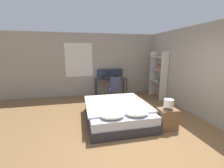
% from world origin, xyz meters
% --- Properties ---
extents(ground_plane, '(20.00, 20.00, 0.00)m').
position_xyz_m(ground_plane, '(0.00, 0.00, 0.00)').
color(ground_plane, brown).
extents(wall_back, '(12.00, 0.08, 2.70)m').
position_xyz_m(wall_back, '(-0.02, 4.00, 1.35)').
color(wall_back, '#9E9384').
rests_on(wall_back, ground_plane).
extents(wall_side_right, '(0.06, 12.00, 2.70)m').
position_xyz_m(wall_side_right, '(2.18, 1.50, 1.35)').
color(wall_side_right, '#9E9384').
rests_on(wall_side_right, ground_plane).
extents(bed, '(1.72, 2.06, 0.56)m').
position_xyz_m(bed, '(-0.27, 1.21, 0.24)').
color(bed, '#2D2D33').
rests_on(bed, ground_plane).
extents(nightstand, '(0.45, 0.35, 0.52)m').
position_xyz_m(nightstand, '(0.85, 0.46, 0.26)').
color(nightstand, brown).
rests_on(nightstand, ground_plane).
extents(bedside_lamp, '(0.24, 0.24, 0.25)m').
position_xyz_m(bedside_lamp, '(0.85, 0.46, 0.68)').
color(bedside_lamp, gray).
rests_on(bedside_lamp, nightstand).
extents(desk, '(1.41, 0.56, 0.76)m').
position_xyz_m(desk, '(0.08, 3.65, 0.65)').
color(desk, '#38383D').
rests_on(desk, ground_plane).
extents(monitor_left, '(0.56, 0.16, 0.41)m').
position_xyz_m(monitor_left, '(-0.21, 3.83, 0.99)').
color(monitor_left, black).
rests_on(monitor_left, desk).
extents(monitor_right, '(0.56, 0.16, 0.41)m').
position_xyz_m(monitor_right, '(0.38, 3.83, 0.99)').
color(monitor_right, black).
rests_on(monitor_right, desk).
extents(keyboard, '(0.41, 0.13, 0.02)m').
position_xyz_m(keyboard, '(0.08, 3.47, 0.77)').
color(keyboard, black).
rests_on(keyboard, desk).
extents(computer_mouse, '(0.07, 0.05, 0.04)m').
position_xyz_m(computer_mouse, '(0.38, 3.47, 0.77)').
color(computer_mouse, black).
rests_on(computer_mouse, desk).
extents(office_chair, '(0.52, 0.52, 0.94)m').
position_xyz_m(office_chair, '(0.08, 3.00, 0.37)').
color(office_chair, black).
rests_on(office_chair, ground_plane).
extents(bookshelf, '(0.32, 0.92, 1.94)m').
position_xyz_m(bookshelf, '(1.97, 2.87, 1.07)').
color(bookshelf, beige).
rests_on(bookshelf, ground_plane).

